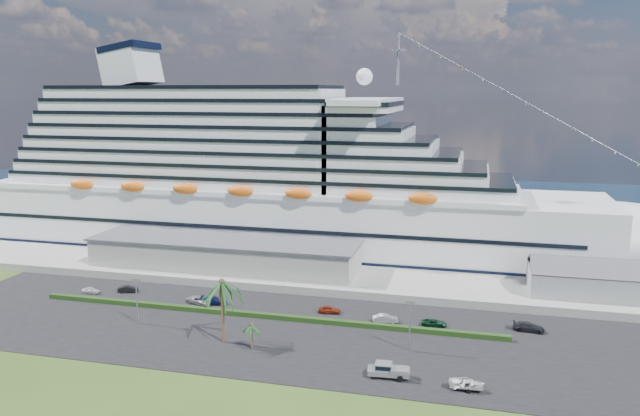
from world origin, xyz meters
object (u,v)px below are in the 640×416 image
(cruise_ship, at_px, (272,186))
(parked_car_3, at_px, (214,300))
(pickup_truck, at_px, (388,370))
(boat_trailer, at_px, (466,383))

(cruise_ship, xyz_separation_m, parked_car_3, (2.41, -43.27, -15.84))
(pickup_truck, relative_size, boat_trailer, 1.09)
(boat_trailer, bearing_deg, cruise_ship, 126.94)
(cruise_ship, bearing_deg, pickup_truck, -59.08)
(cruise_ship, xyz_separation_m, pickup_truck, (39.59, -66.09, -15.41))
(parked_car_3, bearing_deg, boat_trailer, -122.99)
(pickup_truck, height_order, boat_trailer, pickup_truck)
(pickup_truck, bearing_deg, cruise_ship, 120.92)
(cruise_ship, height_order, pickup_truck, cruise_ship)
(cruise_ship, xyz_separation_m, boat_trailer, (50.63, -67.33, -15.50))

